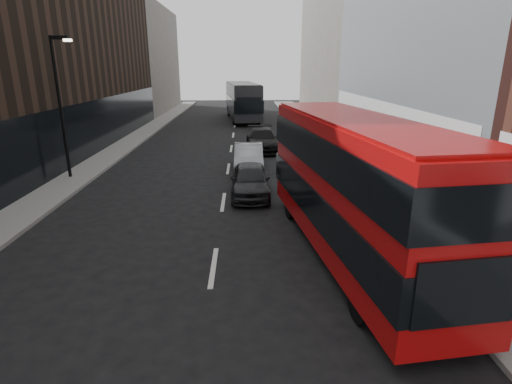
{
  "coord_description": "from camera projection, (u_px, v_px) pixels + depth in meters",
  "views": [
    {
      "loc": [
        0.95,
        -2.73,
        5.73
      ],
      "look_at": [
        1.26,
        7.5,
        2.5
      ],
      "focal_mm": 28.0,
      "sensor_mm": 36.0,
      "label": 1
    }
  ],
  "objects": [
    {
      "name": "sidewalk_right",
      "position": [
        336.0,
        150.0,
        28.32
      ],
      "size": [
        3.0,
        80.0,
        0.15
      ],
      "primitive_type": "cube",
      "color": "slate",
      "rests_on": "ground"
    },
    {
      "name": "sidewalk_left",
      "position": [
        116.0,
        151.0,
        27.88
      ],
      "size": [
        2.0,
        80.0,
        0.15
      ],
      "primitive_type": "cube",
      "color": "slate",
      "rests_on": "ground"
    },
    {
      "name": "building_victorian",
      "position": [
        338.0,
        29.0,
        43.66
      ],
      "size": [
        6.5,
        24.0,
        21.0
      ],
      "color": "#67615A",
      "rests_on": "ground"
    },
    {
      "name": "building_left_mid",
      "position": [
        81.0,
        49.0,
        30.46
      ],
      "size": [
        5.0,
        24.0,
        14.0
      ],
      "primitive_type": "cube",
      "color": "black",
      "rests_on": "ground"
    },
    {
      "name": "building_left_far",
      "position": [
        147.0,
        60.0,
        51.59
      ],
      "size": [
        5.0,
        20.0,
        13.0
      ],
      "primitive_type": "cube",
      "color": "#67615A",
      "rests_on": "ground"
    },
    {
      "name": "street_lamp",
      "position": [
        61.0,
        99.0,
        19.97
      ],
      "size": [
        1.06,
        0.22,
        7.0
      ],
      "color": "black",
      "rests_on": "sidewalk_left"
    },
    {
      "name": "red_bus",
      "position": [
        354.0,
        182.0,
        12.03
      ],
      "size": [
        3.87,
        10.92,
        4.33
      ],
      "rotation": [
        0.0,
        0.0,
        0.13
      ],
      "color": "#B80B0C",
      "rests_on": "ground"
    },
    {
      "name": "grey_bus",
      "position": [
        242.0,
        100.0,
        44.21
      ],
      "size": [
        4.19,
        12.64,
        4.01
      ],
      "rotation": [
        0.0,
        0.0,
        0.1
      ],
      "color": "black",
      "rests_on": "ground"
    },
    {
      "name": "car_a",
      "position": [
        250.0,
        180.0,
        18.36
      ],
      "size": [
        1.74,
        4.33,
        1.47
      ],
      "primitive_type": "imported",
      "rotation": [
        0.0,
        0.0,
        -0.0
      ],
      "color": "black",
      "rests_on": "ground"
    },
    {
      "name": "car_b",
      "position": [
        249.0,
        157.0,
        22.85
      ],
      "size": [
        1.62,
        4.58,
        1.51
      ],
      "primitive_type": "imported",
      "rotation": [
        0.0,
        0.0,
        -0.0
      ],
      "color": "gray",
      "rests_on": "ground"
    },
    {
      "name": "car_c",
      "position": [
        262.0,
        140.0,
        28.37
      ],
      "size": [
        2.3,
        5.29,
        1.51
      ],
      "primitive_type": "imported",
      "rotation": [
        0.0,
        0.0,
        0.03
      ],
      "color": "black",
      "rests_on": "ground"
    }
  ]
}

